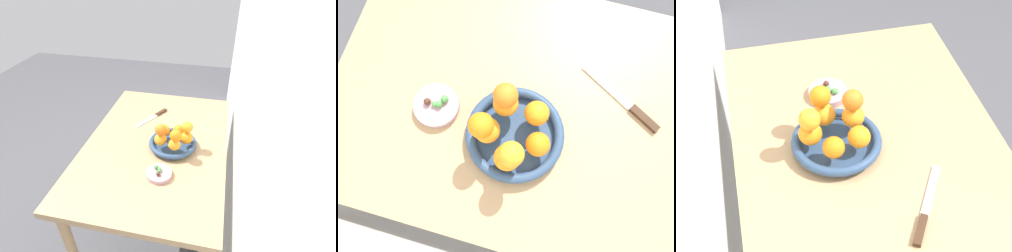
# 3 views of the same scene
# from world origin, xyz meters

# --- Properties ---
(dining_table) EXTENTS (1.10, 0.76, 0.74)m
(dining_table) POSITION_xyz_m (0.00, 0.00, 0.65)
(dining_table) COLOR tan
(dining_table) RESTS_ON ground_plane
(fruit_bowl) EXTENTS (0.25, 0.25, 0.04)m
(fruit_bowl) POSITION_xyz_m (0.02, 0.09, 0.76)
(fruit_bowl) COLOR navy
(fruit_bowl) RESTS_ON dining_table
(candy_dish) EXTENTS (0.12, 0.12, 0.02)m
(candy_dish) POSITION_xyz_m (0.24, 0.07, 0.75)
(candy_dish) COLOR #B28C99
(candy_dish) RESTS_ON dining_table
(orange_0) EXTENTS (0.06, 0.06, 0.06)m
(orange_0) POSITION_xyz_m (-0.04, 0.11, 0.81)
(orange_0) COLOR orange
(orange_0) RESTS_ON fruit_bowl
(orange_1) EXTENTS (0.06, 0.06, 0.06)m
(orange_1) POSITION_xyz_m (-0.02, 0.04, 0.81)
(orange_1) COLOR orange
(orange_1) RESTS_ON fruit_bowl
(orange_2) EXTENTS (0.06, 0.06, 0.06)m
(orange_2) POSITION_xyz_m (0.06, 0.04, 0.81)
(orange_2) COLOR orange
(orange_2) RESTS_ON fruit_bowl
(orange_3) EXTENTS (0.06, 0.06, 0.06)m
(orange_3) POSITION_xyz_m (0.08, 0.11, 0.81)
(orange_3) COLOR orange
(orange_3) RESTS_ON fruit_bowl
(orange_4) EXTENTS (0.07, 0.07, 0.07)m
(orange_4) POSITION_xyz_m (0.02, 0.17, 0.81)
(orange_4) COLOR orange
(orange_4) RESTS_ON fruit_bowl
(orange_5) EXTENTS (0.06, 0.06, 0.06)m
(orange_5) POSITION_xyz_m (0.01, 0.17, 0.87)
(orange_5) COLOR orange
(orange_5) RESTS_ON orange_4
(orange_6) EXTENTS (0.06, 0.06, 0.06)m
(orange_6) POSITION_xyz_m (0.09, 0.12, 0.87)
(orange_6) COLOR orange
(orange_6) RESTS_ON orange_3
(orange_7) EXTENTS (0.06, 0.06, 0.06)m
(orange_7) POSITION_xyz_m (0.06, 0.04, 0.87)
(orange_7) COLOR orange
(orange_7) RESTS_ON orange_2
(candy_ball_0) EXTENTS (0.02, 0.02, 0.02)m
(candy_ball_0) POSITION_xyz_m (0.22, 0.05, 0.77)
(candy_ball_0) COLOR #4C9947
(candy_ball_0) RESTS_ON candy_dish
(candy_ball_1) EXTENTS (0.02, 0.02, 0.02)m
(candy_ball_1) POSITION_xyz_m (0.26, 0.07, 0.77)
(candy_ball_1) COLOR #472819
(candy_ball_1) RESTS_ON candy_dish
(candy_ball_2) EXTENTS (0.02, 0.02, 0.02)m
(candy_ball_2) POSITION_xyz_m (0.24, 0.07, 0.77)
(candy_ball_2) COLOR #4C9947
(candy_ball_2) RESTS_ON candy_dish
(candy_ball_3) EXTENTS (0.02, 0.02, 0.02)m
(candy_ball_3) POSITION_xyz_m (0.23, 0.07, 0.77)
(candy_ball_3) COLOR #4C9947
(candy_ball_3) RESTS_ON candy_dish
(knife) EXTENTS (0.23, 0.15, 0.01)m
(knife) POSITION_xyz_m (-0.25, -0.08, 0.75)
(knife) COLOR #3F2819
(knife) RESTS_ON dining_table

